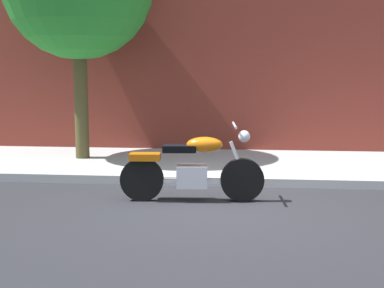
% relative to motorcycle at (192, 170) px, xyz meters
% --- Properties ---
extents(ground_plane, '(60.00, 60.00, 0.00)m').
position_rel_motorcycle_xyz_m(ground_plane, '(0.51, -0.28, -0.46)').
color(ground_plane, '#28282D').
extents(sidewalk, '(20.86, 3.13, 0.14)m').
position_rel_motorcycle_xyz_m(sidewalk, '(0.51, 2.58, -0.39)').
color(sidewalk, '#ADADAD').
rests_on(sidewalk, ground).
extents(motorcycle, '(2.09, 0.70, 1.13)m').
position_rel_motorcycle_xyz_m(motorcycle, '(0.00, 0.00, 0.00)').
color(motorcycle, black).
rests_on(motorcycle, ground).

